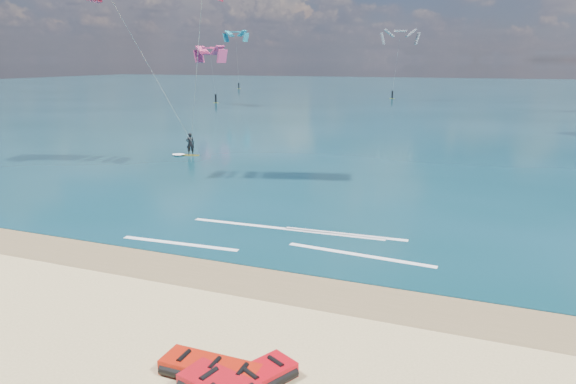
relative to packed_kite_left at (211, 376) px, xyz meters
The scene contains 7 objects.
ground 42.21m from the packed_kite_left, 95.50° to the left, with size 320.00×320.00×0.00m, color tan.
wet_sand_strip 6.44m from the packed_kite_left, 128.87° to the left, with size 320.00×2.40×0.01m, color brown.
sea 106.09m from the packed_kite_left, 92.18° to the left, with size 320.00×200.00×0.04m, color #092F35.
packed_kite_left is the anchor object (origin of this frame).
kitesurfer_main 25.10m from the packed_kite_left, 124.32° to the left, with size 9.39×9.05×13.99m.
shoreline_foam 9.22m from the packed_kite_left, 98.87° to the left, with size 11.90×3.83×0.01m.
distant_kites 82.83m from the packed_kite_left, 101.25° to the left, with size 84.26×43.23×13.14m.
Camera 1 is at (9.26, -10.81, 6.86)m, focal length 32.00 mm.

